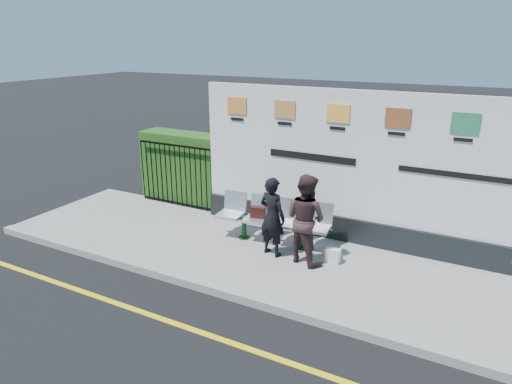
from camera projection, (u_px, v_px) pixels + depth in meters
ground at (280, 360)px, 5.99m from camera, size 80.00×80.00×0.00m
pavement at (340, 274)px, 8.07m from camera, size 14.00×3.00×0.12m
kerb at (308, 316)px, 6.81m from camera, size 14.00×0.18×0.14m
yellow_line at (280, 360)px, 5.99m from camera, size 14.00×0.10×0.01m
billboard at (392, 184)px, 8.54m from camera, size 8.00×0.30×3.00m
hedge at (187, 167)px, 11.31m from camera, size 2.35×0.70×1.70m
railing at (176, 175)px, 10.96m from camera, size 2.05×0.06×1.54m
bench at (272, 231)px, 9.07m from camera, size 2.36×0.82×0.49m
woman_left at (272, 217)px, 8.43m from camera, size 0.62×0.48×1.52m
woman_right at (305, 219)px, 8.15m from camera, size 0.96×0.85×1.66m
handbag_brown at (258, 212)px, 9.06m from camera, size 0.31×0.18×0.23m
carrier_bag_white at (333, 256)px, 8.31m from camera, size 0.26×0.16×0.26m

